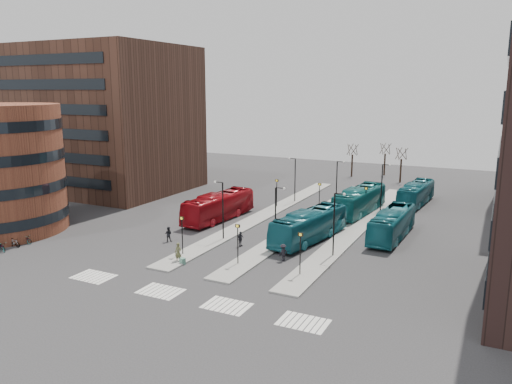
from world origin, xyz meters
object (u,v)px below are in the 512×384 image
at_px(traveller, 178,253).
at_px(commuter_b, 240,239).
at_px(bicycle_far, 25,240).
at_px(commuter_c, 283,252).
at_px(commuter_a, 168,234).
at_px(suitcase, 183,261).
at_px(red_bus, 219,206).
at_px(teal_bus_a, 309,225).
at_px(teal_bus_d, 416,193).
at_px(teal_bus_c, 392,224).
at_px(bicycle_mid, 14,243).
at_px(teal_bus_b, 359,201).
at_px(bicycle_near, 2,247).

xyz_separation_m(traveller, commuter_b, (2.87, 6.69, -0.15)).
bearing_deg(bicycle_far, commuter_c, -83.34).
bearing_deg(commuter_a, commuter_c, 161.30).
distance_m(commuter_b, commuter_c, 5.94).
xyz_separation_m(suitcase, red_bus, (-5.10, 15.10, 1.35)).
distance_m(suitcase, teal_bus_a, 14.27).
distance_m(teal_bus_d, commuter_b, 30.06).
xyz_separation_m(teal_bus_c, traveller, (-15.97, -16.44, -0.63)).
distance_m(commuter_a, bicycle_mid, 15.30).
height_order(red_bus, teal_bus_b, teal_bus_b).
xyz_separation_m(teal_bus_d, commuter_b, (-12.81, -27.19, -0.76)).
bearing_deg(commuter_b, bicycle_near, 134.25).
height_order(bicycle_near, bicycle_mid, bicycle_near).
relative_size(teal_bus_a, bicycle_far, 6.90).
height_order(teal_bus_b, teal_bus_d, teal_bus_b).
bearing_deg(traveller, commuter_b, 63.13).
distance_m(suitcase, red_bus, 16.00).
distance_m(teal_bus_a, teal_bus_d, 23.44).
height_order(traveller, commuter_b, traveller).
bearing_deg(teal_bus_a, commuter_c, -80.05).
xyz_separation_m(red_bus, bicycle_near, (-12.96, -19.83, -1.19)).
bearing_deg(commuter_a, teal_bus_d, -142.89).
distance_m(traveller, commuter_a, 6.70).
bearing_deg(teal_bus_c, commuter_a, -148.51).
bearing_deg(teal_bus_d, bicycle_near, -125.62).
xyz_separation_m(red_bus, teal_bus_a, (12.85, -3.20, -0.00)).
relative_size(commuter_c, bicycle_mid, 1.07).
distance_m(red_bus, teal_bus_c, 20.45).
bearing_deg(commuter_b, teal_bus_b, -7.05).
height_order(red_bus, commuter_c, red_bus).
bearing_deg(teal_bus_c, commuter_c, -120.45).
xyz_separation_m(commuter_b, bicycle_far, (-20.24, -9.11, -0.32)).
relative_size(red_bus, bicycle_mid, 7.95).
distance_m(bicycle_near, bicycle_mid, 1.39).
distance_m(commuter_c, bicycle_far, 26.77).
height_order(teal_bus_c, bicycle_far, teal_bus_c).
relative_size(traveller, commuter_b, 1.19).
distance_m(red_bus, bicycle_mid, 22.56).
height_order(teal_bus_c, commuter_b, teal_bus_c).
bearing_deg(bicycle_far, teal_bus_b, -53.40).
height_order(suitcase, bicycle_mid, bicycle_mid).
xyz_separation_m(teal_bus_b, commuter_c, (-1.63, -20.63, -0.91)).
relative_size(teal_bus_a, teal_bus_b, 0.96).
bearing_deg(teal_bus_c, commuter_b, -141.25).
bearing_deg(bicycle_far, bicycle_mid, 171.33).
distance_m(teal_bus_c, commuter_a, 23.66).
distance_m(suitcase, teal_bus_c, 22.71).
distance_m(red_bus, teal_bus_d, 27.72).
distance_m(red_bus, teal_bus_a, 13.24).
distance_m(teal_bus_a, commuter_c, 6.98).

